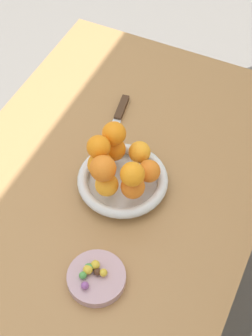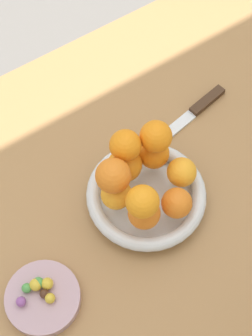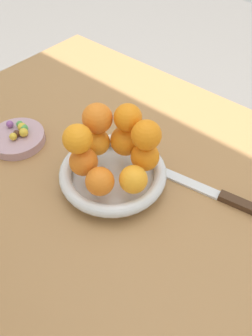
% 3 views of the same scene
% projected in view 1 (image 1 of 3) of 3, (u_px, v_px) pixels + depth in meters
% --- Properties ---
extents(ground_plane, '(6.00, 6.00, 0.00)m').
position_uv_depth(ground_plane, '(114.00, 301.00, 1.87)').
color(ground_plane, slate).
extents(dining_table, '(1.10, 0.76, 0.74)m').
position_uv_depth(dining_table, '(110.00, 200.00, 1.35)').
color(dining_table, '#9E7042').
rests_on(dining_table, ground_plane).
extents(fruit_bowl, '(0.22, 0.22, 0.04)m').
position_uv_depth(fruit_bowl, '(123.00, 180.00, 1.26)').
color(fruit_bowl, silver).
rests_on(fruit_bowl, dining_table).
extents(candy_dish, '(0.13, 0.13, 0.02)m').
position_uv_depth(candy_dish, '(97.00, 278.00, 1.11)').
color(candy_dish, '#B28C99').
rests_on(candy_dish, dining_table).
extents(orange_0, '(0.06, 0.06, 0.06)m').
position_uv_depth(orange_0, '(107.00, 185.00, 1.19)').
color(orange_0, orange).
rests_on(orange_0, fruit_bowl).
extents(orange_1, '(0.06, 0.06, 0.06)m').
position_uv_depth(orange_1, '(133.00, 187.00, 1.19)').
color(orange_1, orange).
rests_on(orange_1, fruit_bowl).
extents(orange_2, '(0.05, 0.05, 0.05)m').
position_uv_depth(orange_2, '(149.00, 171.00, 1.22)').
color(orange_2, orange).
rests_on(orange_2, fruit_bowl).
extents(orange_3, '(0.05, 0.05, 0.05)m').
position_uv_depth(orange_3, '(140.00, 152.00, 1.25)').
color(orange_3, orange).
rests_on(orange_3, fruit_bowl).
extents(orange_4, '(0.06, 0.06, 0.06)m').
position_uv_depth(orange_4, '(114.00, 149.00, 1.25)').
color(orange_4, orange).
rests_on(orange_4, fruit_bowl).
extents(orange_5, '(0.06, 0.06, 0.06)m').
position_uv_depth(orange_5, '(100.00, 164.00, 1.22)').
color(orange_5, orange).
rests_on(orange_5, fruit_bowl).
extents(orange_6, '(0.06, 0.06, 0.06)m').
position_uv_depth(orange_6, '(114.00, 134.00, 1.21)').
color(orange_6, orange).
rests_on(orange_6, orange_4).
extents(orange_7, '(0.06, 0.06, 0.06)m').
position_uv_depth(orange_7, '(99.00, 147.00, 1.18)').
color(orange_7, orange).
rests_on(orange_7, orange_5).
extents(orange_8, '(0.06, 0.06, 0.06)m').
position_uv_depth(orange_8, '(103.00, 168.00, 1.15)').
color(orange_8, orange).
rests_on(orange_8, orange_0).
extents(orange_9, '(0.06, 0.06, 0.06)m').
position_uv_depth(orange_9, '(132.00, 174.00, 1.14)').
color(orange_9, orange).
rests_on(orange_9, orange_1).
extents(candy_ball_0, '(0.02, 0.02, 0.02)m').
position_uv_depth(candy_ball_0, '(83.00, 275.00, 1.09)').
color(candy_ball_0, '#4C9947').
rests_on(candy_ball_0, candy_dish).
extents(candy_ball_1, '(0.02, 0.02, 0.02)m').
position_uv_depth(candy_ball_1, '(89.00, 268.00, 1.10)').
color(candy_ball_1, '#4C9947').
rests_on(candy_ball_1, candy_dish).
extents(candy_ball_2, '(0.02, 0.02, 0.02)m').
position_uv_depth(candy_ball_2, '(103.00, 273.00, 1.09)').
color(candy_ball_2, gold).
rests_on(candy_ball_2, candy_dish).
extents(candy_ball_3, '(0.02, 0.02, 0.02)m').
position_uv_depth(candy_ball_3, '(97.00, 272.00, 1.10)').
color(candy_ball_3, '#472819').
rests_on(candy_ball_3, candy_dish).
extents(candy_ball_4, '(0.02, 0.02, 0.02)m').
position_uv_depth(candy_ball_4, '(88.00, 270.00, 1.10)').
color(candy_ball_4, gold).
rests_on(candy_ball_4, candy_dish).
extents(candy_ball_5, '(0.02, 0.02, 0.02)m').
position_uv_depth(candy_ball_5, '(95.00, 265.00, 1.10)').
color(candy_ball_5, gold).
rests_on(candy_ball_5, candy_dish).
extents(candy_ball_6, '(0.02, 0.02, 0.02)m').
position_uv_depth(candy_ball_6, '(85.00, 285.00, 1.08)').
color(candy_ball_6, '#8C4C99').
rests_on(candy_ball_6, candy_dish).
extents(knife, '(0.26, 0.06, 0.01)m').
position_uv_depth(knife, '(115.00, 124.00, 1.39)').
color(knife, '#3F2819').
rests_on(knife, dining_table).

